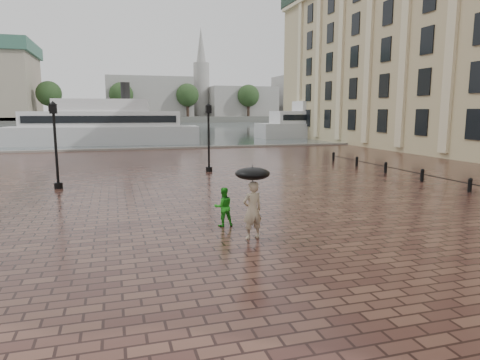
% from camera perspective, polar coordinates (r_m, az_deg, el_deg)
% --- Properties ---
extents(ground, '(300.00, 300.00, 0.00)m').
position_cam_1_polar(ground, '(14.91, -3.90, -6.56)').
color(ground, '#391E1A').
rests_on(ground, ground).
extents(harbour_water, '(240.00, 240.00, 0.00)m').
position_cam_1_polar(harbour_water, '(106.13, -14.87, 6.73)').
color(harbour_water, '#424D50').
rests_on(harbour_water, ground).
extents(quay_edge, '(80.00, 0.60, 0.30)m').
position_cam_1_polar(quay_edge, '(46.29, -12.59, 3.99)').
color(quay_edge, slate).
rests_on(quay_edge, ground).
extents(far_shore, '(300.00, 60.00, 2.00)m').
position_cam_1_polar(far_shore, '(174.07, -15.58, 7.89)').
color(far_shore, '#4C4C47').
rests_on(far_shore, ground).
extents(distant_skyline, '(102.50, 22.00, 33.00)m').
position_cam_1_polar(distant_skyline, '(171.91, 0.91, 11.03)').
color(distant_skyline, gray).
rests_on(distant_skyline, ground).
extents(far_trees, '(188.00, 8.00, 13.50)m').
position_cam_1_polar(far_trees, '(152.14, -15.56, 10.92)').
color(far_trees, '#2D2119').
rests_on(far_trees, ground).
extents(bollard_row, '(0.22, 21.22, 0.73)m').
position_cam_1_polar(bollard_row, '(26.95, 23.12, 0.69)').
color(bollard_row, black).
rests_on(bollard_row, ground).
extents(street_lamps, '(15.44, 12.44, 4.40)m').
position_cam_1_polar(street_lamps, '(29.46, -20.23, 5.30)').
color(street_lamps, black).
rests_on(street_lamps, ground).
extents(adult_pedestrian, '(0.75, 0.57, 1.86)m').
position_cam_1_polar(adult_pedestrian, '(13.61, 1.66, -4.03)').
color(adult_pedestrian, tan).
rests_on(adult_pedestrian, ground).
extents(child_pedestrian, '(0.68, 0.53, 1.39)m').
position_cam_1_polar(child_pedestrian, '(15.14, -2.22, -3.59)').
color(child_pedestrian, '#229A1C').
rests_on(child_pedestrian, ground).
extents(ferry_near, '(23.00, 7.55, 7.41)m').
position_cam_1_polar(ferry_near, '(54.46, -17.71, 6.88)').
color(ferry_near, '#B8B8B8').
rests_on(ferry_near, ground).
extents(ferry_far, '(22.78, 5.77, 7.45)m').
position_cam_1_polar(ferry_far, '(67.73, 11.90, 7.50)').
color(ferry_far, '#B8B8B8').
rests_on(ferry_far, ground).
extents(umbrella, '(1.10, 1.10, 1.19)m').
position_cam_1_polar(umbrella, '(13.39, 1.68, 0.85)').
color(umbrella, black).
rests_on(umbrella, ground).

